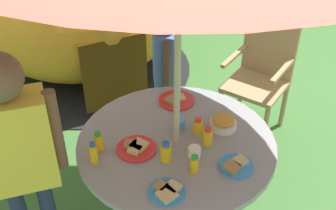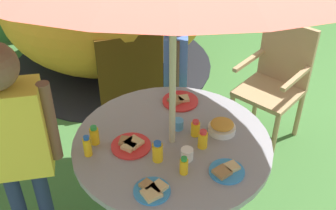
% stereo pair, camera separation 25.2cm
% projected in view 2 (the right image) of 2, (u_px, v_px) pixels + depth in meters
% --- Properties ---
extents(garden_table, '(1.16, 1.16, 0.69)m').
position_uv_depth(garden_table, '(172.00, 163.00, 2.53)').
color(garden_table, brown).
rests_on(garden_table, ground_plane).
extents(wooden_chair, '(0.59, 0.59, 0.96)m').
position_uv_depth(wooden_chair, '(276.00, 78.00, 3.29)').
color(wooden_chair, tan).
rests_on(wooden_chair, ground_plane).
extents(dome_tent, '(2.26, 2.26, 1.47)m').
position_uv_depth(dome_tent, '(107.00, 0.00, 4.11)').
color(dome_tent, orange).
rests_on(dome_tent, ground_plane).
extents(child_in_blue_shirt, '(0.28, 0.37, 1.18)m').
position_uv_depth(child_in_blue_shirt, '(176.00, 59.00, 3.10)').
color(child_in_blue_shirt, brown).
rests_on(child_in_blue_shirt, ground_plane).
extents(child_in_yellow_shirt, '(0.47, 0.27, 1.41)m').
position_uv_depth(child_in_yellow_shirt, '(11.00, 131.00, 2.18)').
color(child_in_yellow_shirt, navy).
rests_on(child_in_yellow_shirt, ground_plane).
extents(snack_bowl, '(0.16, 0.16, 0.08)m').
position_uv_depth(snack_bowl, '(222.00, 127.00, 2.48)').
color(snack_bowl, white).
rests_on(snack_bowl, garden_table).
extents(plate_front_edge, '(0.23, 0.23, 0.03)m').
position_uv_depth(plate_front_edge, '(131.00, 145.00, 2.38)').
color(plate_front_edge, red).
rests_on(plate_front_edge, garden_table).
extents(plate_center_back, '(0.19, 0.19, 0.03)m').
position_uv_depth(plate_center_back, '(152.00, 190.00, 2.10)').
color(plate_center_back, '#338CD8').
rests_on(plate_center_back, garden_table).
extents(plate_near_right, '(0.19, 0.19, 0.03)m').
position_uv_depth(plate_near_right, '(227.00, 171.00, 2.21)').
color(plate_near_right, '#338CD8').
rests_on(plate_near_right, garden_table).
extents(plate_mid_right, '(0.24, 0.24, 0.03)m').
position_uv_depth(plate_mid_right, '(180.00, 101.00, 2.74)').
color(plate_mid_right, red).
rests_on(plate_mid_right, garden_table).
extents(juice_bottle_near_left, '(0.06, 0.06, 0.12)m').
position_uv_depth(juice_bottle_near_left, '(203.00, 139.00, 2.36)').
color(juice_bottle_near_left, yellow).
rests_on(juice_bottle_near_left, garden_table).
extents(juice_bottle_far_left, '(0.05, 0.05, 0.13)m').
position_uv_depth(juice_bottle_far_left, '(87.00, 146.00, 2.30)').
color(juice_bottle_far_left, yellow).
rests_on(juice_bottle_far_left, garden_table).
extents(juice_bottle_far_right, '(0.05, 0.05, 0.12)m').
position_uv_depth(juice_bottle_far_right, '(94.00, 135.00, 2.38)').
color(juice_bottle_far_right, yellow).
rests_on(juice_bottle_far_right, garden_table).
extents(juice_bottle_center_front, '(0.05, 0.05, 0.11)m').
position_uv_depth(juice_bottle_center_front, '(184.00, 166.00, 2.19)').
color(juice_bottle_center_front, yellow).
rests_on(juice_bottle_center_front, garden_table).
extents(juice_bottle_mid_left, '(0.06, 0.06, 0.13)m').
position_uv_depth(juice_bottle_mid_left, '(158.00, 152.00, 2.27)').
color(juice_bottle_mid_left, yellow).
rests_on(juice_bottle_mid_left, garden_table).
extents(juice_bottle_back_edge, '(0.05, 0.05, 0.10)m').
position_uv_depth(juice_bottle_back_edge, '(195.00, 128.00, 2.45)').
color(juice_bottle_back_edge, yellow).
rests_on(juice_bottle_back_edge, garden_table).
extents(cup_near, '(0.07, 0.07, 0.07)m').
position_uv_depth(cup_near, '(187.00, 154.00, 2.29)').
color(cup_near, white).
rests_on(cup_near, garden_table).
extents(cup_far, '(0.06, 0.06, 0.06)m').
position_uv_depth(cup_far, '(178.00, 124.00, 2.51)').
color(cup_far, '#4C99D8').
rests_on(cup_far, garden_table).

